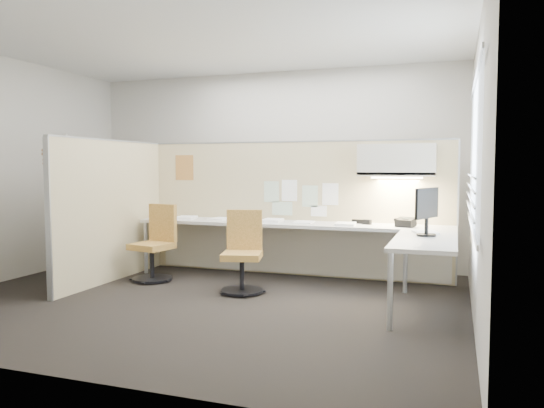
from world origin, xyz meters
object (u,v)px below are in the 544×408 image
at_px(chair_right, 243,255).
at_px(phone, 405,222).
at_px(desk, 312,235).
at_px(monitor, 427,209).
at_px(chair_left, 156,245).

distance_m(chair_right, phone, 1.93).
bearing_deg(chair_right, desk, 32.25).
bearing_deg(monitor, chair_right, 112.08).
distance_m(chair_left, monitor, 3.36).
height_order(chair_right, monitor, monitor).
distance_m(chair_left, chair_right, 1.31).
bearing_deg(monitor, desk, 86.00).
relative_size(chair_left, monitor, 1.94).
bearing_deg(chair_left, phone, 21.20).
distance_m(desk, phone, 1.11).
bearing_deg(phone, chair_left, -152.67).
distance_m(desk, monitor, 1.59).
relative_size(desk, chair_left, 4.25).
xyz_separation_m(chair_right, phone, (1.73, 0.77, 0.35)).
height_order(chair_left, chair_right, chair_left).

